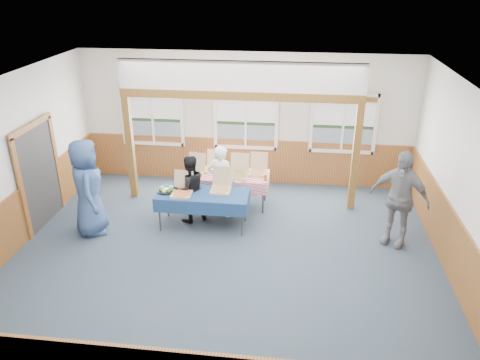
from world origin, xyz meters
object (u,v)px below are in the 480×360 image
(table_left, at_px, (203,195))
(table_right, at_px, (228,177))
(woman_black, at_px, (190,189))
(man_blue, at_px, (87,187))
(woman_white, at_px, (221,181))
(person_grey, at_px, (399,198))

(table_left, xyz_separation_m, table_right, (0.37, 0.99, -0.00))
(woman_black, relative_size, man_blue, 0.74)
(table_left, distance_m, table_right, 1.06)
(table_right, xyz_separation_m, man_blue, (-2.57, -1.50, 0.29))
(table_left, height_order, woman_white, woman_white)
(woman_black, bearing_deg, man_blue, -12.59)
(man_blue, xyz_separation_m, person_grey, (6.00, 0.32, -0.03))
(table_right, distance_m, woman_black, 1.05)
(table_left, xyz_separation_m, woman_white, (0.29, 0.52, 0.10))
(table_right, distance_m, woman_white, 0.49)
(table_left, bearing_deg, person_grey, -25.74)
(woman_white, bearing_deg, table_left, 71.85)
(table_left, distance_m, man_blue, 2.27)
(table_left, xyz_separation_m, man_blue, (-2.19, -0.51, 0.29))
(man_blue, distance_m, person_grey, 6.01)
(table_right, distance_m, person_grey, 3.64)
(table_right, height_order, woman_black, woman_black)
(woman_white, height_order, person_grey, person_grey)
(table_right, xyz_separation_m, person_grey, (3.43, -1.18, 0.26))
(woman_black, distance_m, person_grey, 4.15)
(table_right, relative_size, woman_black, 1.33)
(man_blue, relative_size, person_grey, 1.03)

